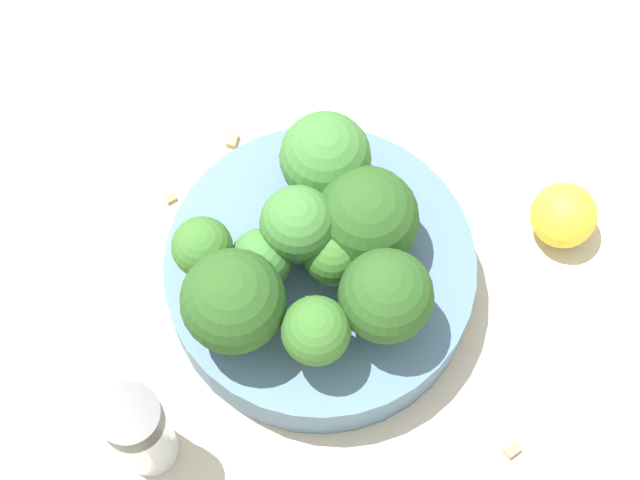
{
  "coord_description": "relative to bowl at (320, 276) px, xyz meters",
  "views": [
    {
      "loc": [
        -0.12,
        0.19,
        0.6
      ],
      "look_at": [
        0.0,
        0.0,
        0.07
      ],
      "focal_mm": 60.0,
      "sensor_mm": 36.0,
      "label": 1
    }
  ],
  "objects": [
    {
      "name": "broccoli_floret_3",
      "position": [
        -0.01,
        0.0,
        0.04
      ],
      "size": [
        0.03,
        0.03,
        0.04
      ],
      "color": "#8EB770",
      "rests_on": "bowl"
    },
    {
      "name": "broccoli_floret_1",
      "position": [
        -0.01,
        -0.03,
        0.05
      ],
      "size": [
        0.06,
        0.06,
        0.06
      ],
      "color": "#7A9E5B",
      "rests_on": "bowl"
    },
    {
      "name": "almond_crumb_1",
      "position": [
        -0.14,
        0.03,
        -0.02
      ],
      "size": [
        0.01,
        0.01,
        0.01
      ],
      "primitive_type": "cube",
      "rotation": [
        0.0,
        0.0,
        1.18
      ],
      "color": "tan",
      "rests_on": "ground_plane"
    },
    {
      "name": "lemon_wedge",
      "position": [
        -0.1,
        -0.11,
        0.0
      ],
      "size": [
        0.04,
        0.04,
        0.04
      ],
      "primitive_type": "sphere",
      "color": "yellow",
      "rests_on": "ground_plane"
    },
    {
      "name": "broccoli_floret_2",
      "position": [
        0.02,
        0.06,
        0.06
      ],
      "size": [
        0.06,
        0.06,
        0.07
      ],
      "color": "#7A9E5B",
      "rests_on": "bowl"
    },
    {
      "name": "bowl",
      "position": [
        0.0,
        0.0,
        0.0
      ],
      "size": [
        0.18,
        0.18,
        0.04
      ],
      "primitive_type": "cylinder",
      "color": "slate",
      "rests_on": "ground_plane"
    },
    {
      "name": "almond_crumb_0",
      "position": [
        0.1,
        -0.05,
        -0.01
      ],
      "size": [
        0.01,
        0.01,
        0.01
      ],
      "primitive_type": "cube",
      "rotation": [
        0.0,
        0.0,
        1.91
      ],
      "color": "tan",
      "rests_on": "ground_plane"
    },
    {
      "name": "broccoli_floret_7",
      "position": [
        0.02,
        -0.04,
        0.05
      ],
      "size": [
        0.05,
        0.05,
        0.06
      ],
      "color": "#7A9E5B",
      "rests_on": "bowl"
    },
    {
      "name": "ground_plane",
      "position": [
        0.0,
        0.0,
        -0.02
      ],
      "size": [
        3.0,
        3.0,
        0.0
      ],
      "primitive_type": "plane",
      "color": "beige"
    },
    {
      "name": "broccoli_floret_5",
      "position": [
        0.05,
        0.04,
        0.05
      ],
      "size": [
        0.03,
        0.03,
        0.05
      ],
      "color": "#8EB770",
      "rests_on": "bowl"
    },
    {
      "name": "almond_crumb_2",
      "position": [
        0.11,
        0.0,
        -0.02
      ],
      "size": [
        0.01,
        0.01,
        0.01
      ],
      "primitive_type": "cube",
      "rotation": [
        0.0,
        0.0,
        4.25
      ],
      "color": "#AD7F4C",
      "rests_on": "ground_plane"
    },
    {
      "name": "pepper_shaker",
      "position": [
        0.03,
        0.13,
        0.02
      ],
      "size": [
        0.03,
        0.03,
        0.08
      ],
      "color": "silver",
      "rests_on": "ground_plane"
    },
    {
      "name": "broccoli_floret_0",
      "position": [
        -0.03,
        0.05,
        0.05
      ],
      "size": [
        0.04,
        0.04,
        0.05
      ],
      "color": "#8EB770",
      "rests_on": "bowl"
    },
    {
      "name": "broccoli_floret_8",
      "position": [
        0.02,
        0.02,
        0.04
      ],
      "size": [
        0.03,
        0.03,
        0.04
      ],
      "color": "#7A9E5B",
      "rests_on": "bowl"
    },
    {
      "name": "broccoli_floret_4",
      "position": [
        -0.05,
        0.01,
        0.06
      ],
      "size": [
        0.05,
        0.05,
        0.06
      ],
      "color": "#8EB770",
      "rests_on": "bowl"
    },
    {
      "name": "broccoli_floret_6",
      "position": [
        0.01,
        -0.0,
        0.06
      ],
      "size": [
        0.04,
        0.04,
        0.06
      ],
      "color": "#7A9E5B",
      "rests_on": "bowl"
    }
  ]
}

